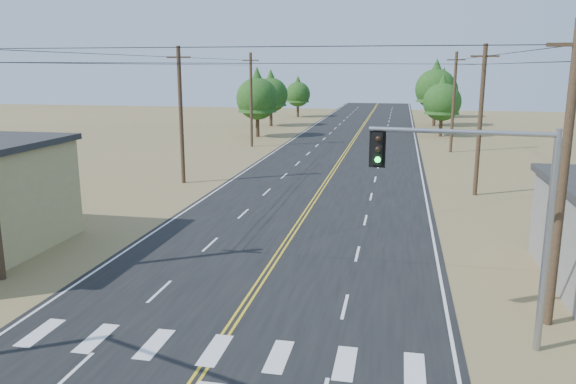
# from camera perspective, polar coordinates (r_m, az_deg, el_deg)

# --- Properties ---
(road) EXTENTS (15.00, 200.00, 0.02)m
(road) POSITION_cam_1_polar(r_m,az_deg,el_deg) (38.36, 3.06, -0.25)
(road) COLOR black
(road) RESTS_ON ground
(utility_pole_left_mid) EXTENTS (1.80, 0.30, 10.00)m
(utility_pole_left_mid) POSITION_cam_1_polar(r_m,az_deg,el_deg) (42.23, -10.83, 7.75)
(utility_pole_left_mid) COLOR #4C3826
(utility_pole_left_mid) RESTS_ON ground
(utility_pole_left_far) EXTENTS (1.80, 0.30, 10.00)m
(utility_pole_left_far) POSITION_cam_1_polar(r_m,az_deg,el_deg) (61.19, -3.76, 9.39)
(utility_pole_left_far) COLOR #4C3826
(utility_pole_left_far) RESTS_ON ground
(utility_pole_right_near) EXTENTS (1.80, 0.30, 10.00)m
(utility_pole_right_near) POSITION_cam_1_polar(r_m,az_deg,el_deg) (20.03, 26.19, 1.47)
(utility_pole_right_near) COLOR #4C3826
(utility_pole_right_near) RESTS_ON ground
(utility_pole_right_mid) EXTENTS (1.80, 0.30, 10.00)m
(utility_pole_right_mid) POSITION_cam_1_polar(r_m,az_deg,el_deg) (39.52, 18.94, 6.97)
(utility_pole_right_mid) COLOR #4C3826
(utility_pole_right_mid) RESTS_ON ground
(utility_pole_right_far) EXTENTS (1.80, 0.30, 10.00)m
(utility_pole_right_far) POSITION_cam_1_polar(r_m,az_deg,el_deg) (59.36, 16.47, 8.80)
(utility_pole_right_far) COLOR #4C3826
(utility_pole_right_far) RESTS_ON ground
(signal_mast_right) EXTENTS (5.48, 0.89, 6.83)m
(signal_mast_right) POSITION_cam_1_polar(r_m,az_deg,el_deg) (17.89, 20.23, -0.87)
(signal_mast_right) COLOR gray
(signal_mast_right) RESTS_ON ground
(tree_left_near) EXTENTS (5.13, 5.13, 8.55)m
(tree_left_near) POSITION_cam_1_polar(r_m,az_deg,el_deg) (69.76, -3.15, 9.88)
(tree_left_near) COLOR #3F2D1E
(tree_left_near) RESTS_ON ground
(tree_left_mid) EXTENTS (4.94, 4.94, 8.23)m
(tree_left_mid) POSITION_cam_1_polar(r_m,az_deg,el_deg) (82.78, -1.76, 10.18)
(tree_left_mid) COLOR #3F2D1E
(tree_left_mid) RESTS_ON ground
(tree_left_far) EXTENTS (4.25, 4.25, 7.08)m
(tree_left_far) POSITION_cam_1_polar(r_m,az_deg,el_deg) (98.01, 1.01, 10.15)
(tree_left_far) COLOR #3F2D1E
(tree_left_far) RESTS_ON ground
(tree_right_near) EXTENTS (4.65, 4.65, 7.76)m
(tree_right_near) POSITION_cam_1_polar(r_m,az_deg,el_deg) (72.74, 15.41, 9.18)
(tree_right_near) COLOR #3F2D1E
(tree_right_near) RESTS_ON ground
(tree_right_mid) EXTENTS (5.84, 5.84, 9.73)m
(tree_right_mid) POSITION_cam_1_polar(r_m,az_deg,el_deg) (85.35, 14.80, 10.47)
(tree_right_mid) COLOR #3F2D1E
(tree_right_mid) RESTS_ON ground
(tree_right_far) EXTENTS (5.10, 5.10, 8.50)m
(tree_right_far) POSITION_cam_1_polar(r_m,az_deg,el_deg) (100.59, 15.47, 10.27)
(tree_right_far) COLOR #3F2D1E
(tree_right_far) RESTS_ON ground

